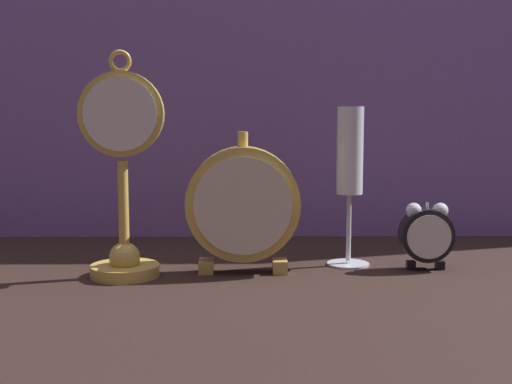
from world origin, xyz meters
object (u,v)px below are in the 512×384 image
at_px(alarm_clock_twin_bell, 426,233).
at_px(champagne_flute, 350,165).
at_px(mantel_clock_silver, 243,205).
at_px(pocket_watch_on_stand, 123,183).

height_order(alarm_clock_twin_bell, champagne_flute, champagne_flute).
height_order(mantel_clock_silver, champagne_flute, champagne_flute).
relative_size(alarm_clock_twin_bell, mantel_clock_silver, 0.49).
distance_m(alarm_clock_twin_bell, champagne_flute, 0.14).
xyz_separation_m(pocket_watch_on_stand, mantel_clock_silver, (0.16, 0.02, -0.03)).
distance_m(mantel_clock_silver, champagne_flute, 0.17).
bearing_deg(mantel_clock_silver, alarm_clock_twin_bell, 3.84).
xyz_separation_m(pocket_watch_on_stand, alarm_clock_twin_bell, (0.42, 0.04, -0.07)).
relative_size(pocket_watch_on_stand, alarm_clock_twin_bell, 3.19).
height_order(alarm_clock_twin_bell, mantel_clock_silver, mantel_clock_silver).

